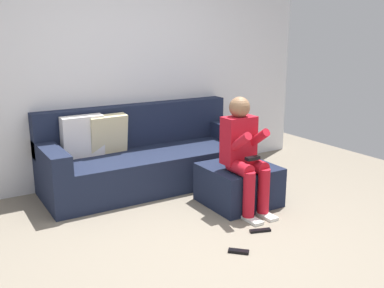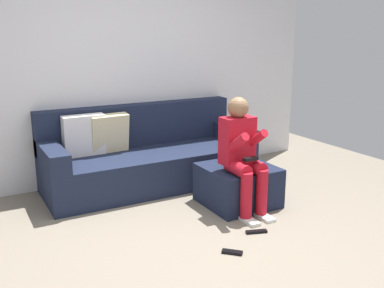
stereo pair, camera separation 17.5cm
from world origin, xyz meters
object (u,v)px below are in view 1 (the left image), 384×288
at_px(ottoman, 239,184).
at_px(remote_near_ottoman, 260,231).
at_px(couch_sectional, 145,158).
at_px(person_seated, 244,151).
at_px(remote_by_storage_bin, 239,251).

bearing_deg(ottoman, remote_near_ottoman, -110.60).
height_order(couch_sectional, ottoman, couch_sectional).
bearing_deg(remote_near_ottoman, ottoman, 87.91).
xyz_separation_m(couch_sectional, remote_near_ottoman, (0.33, -1.62, -0.31)).
distance_m(ottoman, person_seated, 0.45).
xyz_separation_m(remote_near_ottoman, remote_by_storage_bin, (-0.39, -0.20, 0.00)).
relative_size(couch_sectional, person_seated, 2.12).
height_order(person_seated, remote_by_storage_bin, person_seated).
relative_size(couch_sectional, ottoman, 3.46).
height_order(couch_sectional, remote_by_storage_bin, couch_sectional).
height_order(person_seated, remote_near_ottoman, person_seated).
bearing_deg(person_seated, remote_by_storage_bin, -129.61).
distance_m(couch_sectional, person_seated, 1.29).
xyz_separation_m(couch_sectional, remote_by_storage_bin, (-0.06, -1.82, -0.31)).
bearing_deg(remote_near_ottoman, remote_by_storage_bin, -134.13).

